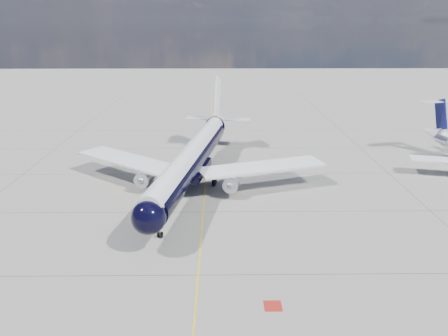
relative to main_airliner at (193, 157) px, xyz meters
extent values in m
plane|color=gray|center=(1.75, 9.61, -4.35)|extent=(320.00, 320.00, 0.00)
cube|color=yellow|center=(1.75, 4.61, -4.34)|extent=(0.16, 160.00, 0.01)
cube|color=maroon|center=(8.55, -30.39, -4.34)|extent=(1.60, 1.60, 0.01)
cylinder|color=black|center=(-0.23, -1.33, -0.19)|extent=(10.08, 37.66, 3.76)
sphere|color=black|center=(-3.59, -20.82, -0.19)|extent=(4.34, 4.34, 3.76)
cone|color=black|center=(3.72, 21.57, 0.40)|extent=(4.88, 7.46, 3.76)
cylinder|color=white|center=(-0.23, -1.33, 0.75)|extent=(9.60, 39.47, 2.93)
cube|color=black|center=(-3.62, -21.01, 0.35)|extent=(2.54, 1.57, 0.54)
cube|color=white|center=(-10.21, 1.90, -1.08)|extent=(18.03, 15.54, 0.32)
cube|color=white|center=(10.25, -1.63, -1.08)|extent=(19.58, 10.63, 0.32)
cube|color=black|center=(-0.23, -1.33, -1.58)|extent=(5.77, 10.45, 0.99)
cylinder|color=#B8B8C0|center=(-6.90, -2.19, -2.22)|extent=(2.95, 4.86, 2.21)
cylinder|color=#B8B8C0|center=(5.77, -4.37, -2.22)|extent=(2.95, 4.86, 2.21)
sphere|color=gray|center=(-7.25, -4.23, -2.22)|extent=(1.26, 1.26, 1.09)
sphere|color=gray|center=(5.42, -6.41, -2.22)|extent=(1.26, 1.26, 1.09)
cube|color=white|center=(-6.86, -1.99, -1.48)|extent=(0.75, 3.15, 1.09)
cube|color=white|center=(5.80, -4.17, -1.48)|extent=(0.75, 3.15, 1.09)
cube|color=white|center=(3.63, 21.08, 5.44)|extent=(1.38, 6.23, 8.43)
cube|color=white|center=(3.72, 21.57, 1.19)|extent=(13.20, 5.30, 0.22)
cylinder|color=gray|center=(-3.00, -17.41, -3.11)|extent=(0.21, 0.21, 2.08)
cylinder|color=black|center=(-3.19, -17.37, -4.00)|extent=(0.29, 0.71, 0.69)
cylinder|color=black|center=(-2.80, -17.44, -4.00)|extent=(0.29, 0.71, 0.69)
cylinder|color=gray|center=(-3.10, 0.67, -3.01)|extent=(0.30, 0.30, 1.88)
cylinder|color=gray|center=(3.14, -0.40, -3.01)|extent=(0.30, 0.30, 1.88)
cylinder|color=black|center=(-3.19, 0.13, -3.80)|extent=(0.62, 1.15, 1.09)
cylinder|color=black|center=(-3.00, 1.21, -3.80)|extent=(0.62, 1.15, 1.09)
cylinder|color=black|center=(3.05, -0.94, -3.80)|extent=(0.62, 1.15, 1.09)
cylinder|color=black|center=(3.23, 0.13, -3.80)|extent=(0.62, 1.15, 1.09)
cone|color=white|center=(44.83, 18.13, -0.85)|extent=(3.81, 5.49, 2.70)
cylinder|color=#B8B8C0|center=(44.10, 12.30, -0.85)|extent=(2.21, 3.46, 1.50)
cube|color=white|center=(44.58, 12.42, -0.85)|extent=(1.35, 1.79, 0.18)
cube|color=#0A0D46|center=(45.19, 16.68, 2.90)|extent=(1.23, 4.14, 6.12)
cube|color=white|center=(45.04, 17.26, 5.29)|extent=(8.24, 3.84, 0.16)
camera|label=1|loc=(3.85, -62.79, 19.49)|focal=35.00mm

